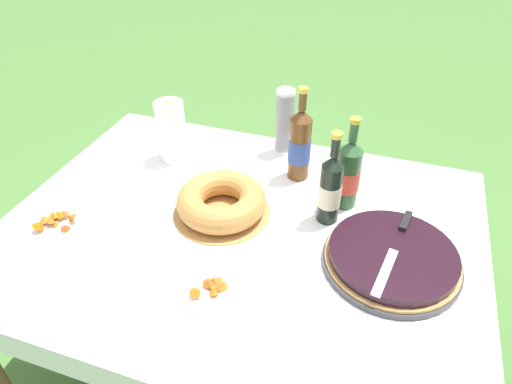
# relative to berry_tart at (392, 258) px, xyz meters

# --- Properties ---
(ground_plane) EXTENTS (16.00, 16.00, 0.00)m
(ground_plane) POSITION_rel_berry_tart_xyz_m (-0.48, 0.02, -0.76)
(ground_plane) COLOR #4C7A38
(garden_table) EXTENTS (1.52, 1.15, 0.73)m
(garden_table) POSITION_rel_berry_tart_xyz_m (-0.48, 0.02, -0.10)
(garden_table) COLOR brown
(garden_table) RESTS_ON ground_plane
(tablecloth) EXTENTS (1.53, 1.16, 0.10)m
(tablecloth) POSITION_rel_berry_tart_xyz_m (-0.48, 0.02, -0.04)
(tablecloth) COLOR white
(tablecloth) RESTS_ON garden_table
(berry_tart) EXTENTS (0.40, 0.40, 0.06)m
(berry_tart) POSITION_rel_berry_tart_xyz_m (0.00, 0.00, 0.00)
(berry_tart) COLOR #38383D
(berry_tart) RESTS_ON tablecloth
(serving_knife) EXTENTS (0.08, 0.37, 0.01)m
(serving_knife) POSITION_rel_berry_tart_xyz_m (0.00, 0.03, 0.04)
(serving_knife) COLOR silver
(serving_knife) RESTS_ON berry_tart
(bundt_cake) EXTENTS (0.33, 0.33, 0.10)m
(bundt_cake) POSITION_rel_berry_tart_xyz_m (-0.56, 0.07, 0.02)
(bundt_cake) COLOR #B78447
(bundt_cake) RESTS_ON tablecloth
(cup_stack) EXTENTS (0.07, 0.07, 0.27)m
(cup_stack) POSITION_rel_berry_tart_xyz_m (-0.47, 0.51, 0.10)
(cup_stack) COLOR white
(cup_stack) RESTS_ON tablecloth
(cider_bottle_green) EXTENTS (0.08, 0.08, 0.33)m
(cider_bottle_green) POSITION_rel_berry_tart_xyz_m (-0.18, 0.25, 0.10)
(cider_bottle_green) COLOR #2D562D
(cider_bottle_green) RESTS_ON tablecloth
(cider_bottle_amber) EXTENTS (0.08, 0.08, 0.35)m
(cider_bottle_amber) POSITION_rel_berry_tart_xyz_m (-0.37, 0.36, 0.11)
(cider_bottle_amber) COLOR brown
(cider_bottle_amber) RESTS_ON tablecloth
(juice_bottle_red) EXTENTS (0.07, 0.07, 0.33)m
(juice_bottle_red) POSITION_rel_berry_tart_xyz_m (-0.22, 0.15, 0.10)
(juice_bottle_red) COLOR black
(juice_bottle_red) RESTS_ON tablecloth
(snack_plate_near) EXTENTS (0.20, 0.20, 0.05)m
(snack_plate_near) POSITION_rel_berry_tart_xyz_m (-0.46, -0.25, -0.02)
(snack_plate_near) COLOR white
(snack_plate_near) RESTS_ON tablecloth
(snack_plate_left) EXTENTS (0.21, 0.21, 0.06)m
(snack_plate_left) POSITION_rel_berry_tart_xyz_m (-1.04, -0.17, -0.01)
(snack_plate_left) COLOR white
(snack_plate_left) RESTS_ON tablecloth
(paper_towel_roll) EXTENTS (0.11, 0.11, 0.24)m
(paper_towel_roll) POSITION_rel_berry_tart_xyz_m (-0.87, 0.32, 0.09)
(paper_towel_roll) COLOR white
(paper_towel_roll) RESTS_ON tablecloth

